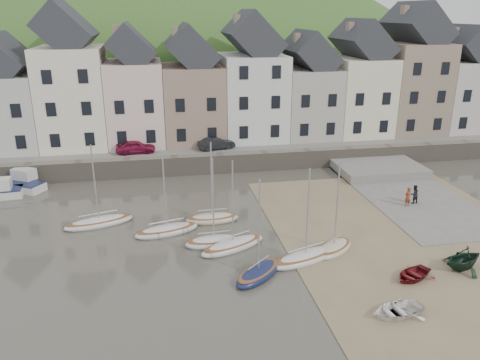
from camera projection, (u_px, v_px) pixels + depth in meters
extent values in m
plane|color=#423E34|center=(256.00, 255.00, 30.51)|extent=(160.00, 160.00, 0.00)
cube|color=#385F26|center=(204.00, 129.00, 59.94)|extent=(90.00, 30.00, 1.50)
cube|color=slate|center=(215.00, 147.00, 49.00)|extent=(70.00, 7.00, 0.10)
cube|color=slate|center=(220.00, 163.00, 45.98)|extent=(70.00, 1.20, 1.80)
cube|color=#7A664A|center=(414.00, 240.00, 32.34)|extent=(18.00, 26.00, 0.06)
cube|color=slate|center=(409.00, 194.00, 40.41)|extent=(8.00, 18.00, 0.12)
ellipsoid|color=#385F26|center=(165.00, 192.00, 91.35)|extent=(134.40, 84.00, 84.00)
cube|color=#B8B8B4|center=(12.00, 112.00, 47.67)|extent=(5.80, 8.00, 7.50)
cube|color=#ECE1C6|center=(75.00, 98.00, 48.28)|extent=(6.40, 8.00, 10.00)
cube|color=gray|center=(47.00, 12.00, 45.25)|extent=(0.60, 0.90, 1.40)
cube|color=beige|center=(136.00, 103.00, 49.53)|extent=(5.60, 8.00, 8.50)
cube|color=gray|center=(116.00, 32.00, 46.93)|extent=(0.60, 0.90, 1.40)
cube|color=gray|center=(193.00, 103.00, 50.61)|extent=(6.20, 8.00, 8.00)
cube|color=gray|center=(175.00, 34.00, 47.96)|extent=(0.60, 0.90, 1.40)
cube|color=silver|center=(252.00, 97.00, 51.52)|extent=(6.60, 8.00, 9.00)
cube|color=gray|center=(237.00, 21.00, 48.62)|extent=(0.60, 0.90, 1.40)
cube|color=#A6A298|center=(307.00, 102.00, 52.81)|extent=(5.80, 8.00, 7.50)
cube|color=gray|center=(297.00, 40.00, 50.33)|extent=(0.60, 0.90, 1.40)
cube|color=beige|center=(357.00, 96.00, 53.63)|extent=(6.00, 8.00, 8.50)
cube|color=gray|center=(350.00, 29.00, 50.94)|extent=(0.60, 0.90, 1.40)
cube|color=gray|center=(409.00, 88.00, 54.42)|extent=(6.40, 8.00, 10.00)
cube|color=gray|center=(405.00, 12.00, 51.40)|extent=(0.60, 0.90, 1.40)
cube|color=#BCB7AE|center=(456.00, 95.00, 55.78)|extent=(5.80, 8.00, 8.00)
cube|color=gray|center=(454.00, 34.00, 53.22)|extent=(0.60, 0.90, 1.40)
ellipsoid|color=silver|center=(99.00, 223.00, 34.64)|extent=(5.22, 2.85, 0.84)
ellipsoid|color=brown|center=(99.00, 220.00, 34.56)|extent=(4.79, 2.60, 0.20)
cylinder|color=#B2B5B7|center=(95.00, 183.00, 33.60)|extent=(0.10, 0.10, 5.60)
cylinder|color=#B2B5B7|center=(98.00, 213.00, 34.39)|extent=(2.66, 0.85, 0.08)
ellipsoid|color=silver|center=(167.00, 231.00, 33.35)|extent=(4.81, 2.63, 0.84)
ellipsoid|color=brown|center=(167.00, 228.00, 33.28)|extent=(4.42, 2.40, 0.20)
cylinder|color=#B2B5B7|center=(164.00, 190.00, 32.31)|extent=(0.10, 0.10, 5.60)
cylinder|color=#B2B5B7|center=(166.00, 221.00, 33.10)|extent=(2.46, 0.72, 0.08)
ellipsoid|color=beige|center=(212.00, 219.00, 35.27)|extent=(3.97, 1.56, 0.84)
ellipsoid|color=brown|center=(212.00, 216.00, 35.19)|extent=(3.65, 1.41, 0.20)
cylinder|color=#B2B5B7|center=(211.00, 180.00, 34.23)|extent=(0.10, 0.10, 5.60)
cylinder|color=#B2B5B7|center=(212.00, 210.00, 35.01)|extent=(2.17, 0.11, 0.08)
ellipsoid|color=silver|center=(214.00, 242.00, 31.70)|extent=(3.94, 1.71, 0.84)
ellipsoid|color=brown|center=(214.00, 239.00, 31.63)|extent=(3.63, 1.55, 0.20)
cylinder|color=#B2B5B7|center=(213.00, 199.00, 30.66)|extent=(0.10, 0.10, 5.60)
cylinder|color=#B2B5B7|center=(214.00, 232.00, 31.45)|extent=(2.13, 0.20, 0.08)
ellipsoid|color=silver|center=(233.00, 246.00, 31.21)|extent=(4.99, 3.39, 0.84)
ellipsoid|color=brown|center=(233.00, 243.00, 31.14)|extent=(4.59, 3.10, 0.20)
cylinder|color=#B2B5B7|center=(233.00, 202.00, 30.17)|extent=(0.10, 0.10, 5.60)
cylinder|color=#B2B5B7|center=(233.00, 236.00, 30.96)|extent=(2.43, 1.19, 0.08)
ellipsoid|color=#161D45|center=(258.00, 274.00, 27.89)|extent=(3.89, 3.74, 0.84)
ellipsoid|color=brown|center=(258.00, 270.00, 27.82)|extent=(3.57, 3.43, 0.20)
cylinder|color=#B2B5B7|center=(259.00, 226.00, 26.85)|extent=(0.10, 0.10, 5.60)
cylinder|color=#B2B5B7|center=(258.00, 263.00, 27.64)|extent=(1.64, 1.51, 0.08)
ellipsoid|color=silver|center=(305.00, 258.00, 29.69)|extent=(5.19, 3.16, 0.84)
ellipsoid|color=brown|center=(305.00, 255.00, 29.61)|extent=(4.77, 2.89, 0.20)
cylinder|color=#B2B5B7|center=(308.00, 212.00, 28.65)|extent=(0.10, 0.10, 5.60)
cylinder|color=#B2B5B7|center=(306.00, 247.00, 29.44)|extent=(2.59, 1.04, 0.08)
ellipsoid|color=beige|center=(334.00, 249.00, 30.82)|extent=(3.66, 3.29, 0.84)
ellipsoid|color=brown|center=(334.00, 246.00, 30.75)|extent=(3.36, 3.01, 0.20)
cylinder|color=#B2B5B7|center=(337.00, 205.00, 29.78)|extent=(0.10, 0.10, 5.60)
cylinder|color=#B2B5B7|center=(334.00, 238.00, 30.57)|extent=(1.56, 1.21, 0.08)
cube|color=silver|center=(1.00, 184.00, 39.41)|extent=(1.69, 1.34, 1.00)
cube|color=silver|center=(16.00, 185.00, 41.68)|extent=(5.54, 4.29, 0.70)
cube|color=#161D45|center=(15.00, 181.00, 41.55)|extent=(5.47, 4.28, 0.08)
cube|color=silver|center=(24.00, 174.00, 41.90)|extent=(2.25, 2.02, 1.00)
imported|color=white|center=(397.00, 310.00, 24.25)|extent=(3.15, 2.46, 0.59)
imported|color=black|center=(464.00, 258.00, 28.45)|extent=(3.37, 3.11, 1.48)
imported|color=maroon|center=(413.00, 274.00, 27.58)|extent=(3.18, 2.86, 0.54)
imported|color=maroon|center=(408.00, 197.00, 37.62)|extent=(0.66, 0.54, 1.56)
imported|color=black|center=(414.00, 194.00, 38.14)|extent=(0.85, 0.72, 1.55)
imported|color=maroon|center=(136.00, 147.00, 46.51)|extent=(3.87, 1.75, 1.29)
imported|color=black|center=(217.00, 143.00, 47.86)|extent=(3.88, 2.11, 1.21)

